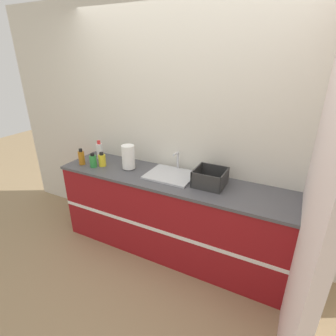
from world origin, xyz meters
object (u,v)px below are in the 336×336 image
Objects in this scene: sink at (171,174)px; bottle_amber at (81,158)px; dish_rack at (210,179)px; bottle_green at (93,161)px; bottle_white_spray at (100,151)px; paper_towel_roll at (128,157)px; bottle_yellow at (102,160)px.

sink is 1.06m from bottle_amber.
bottle_green is at bearing -172.63° from dish_rack.
bottle_white_spray is (-1.41, 0.08, 0.04)m from dish_rack.
bottle_green is 0.73× the size of bottle_white_spray.
sink reaches higher than dish_rack.
paper_towel_roll is at bearing -12.31° from bottle_white_spray.
sink is 0.99m from bottle_white_spray.
bottle_yellow is 0.86× the size of bottle_amber.
bottle_green reaches higher than bottle_yellow.
dish_rack is at bearing 6.47° from bottle_amber.
paper_towel_roll is 1.68× the size of bottle_yellow.
bottle_amber is at bearing -163.77° from bottle_yellow.
bottle_green is 0.27m from bottle_white_spray.
bottle_white_spray is (-0.49, 0.11, -0.04)m from paper_towel_roll.
bottle_white_spray is at bearing 114.83° from bottle_green.
paper_towel_roll is 0.57m from bottle_amber.
paper_towel_roll is 1.45× the size of bottle_amber.
bottle_amber is (-0.06, -0.24, -0.02)m from bottle_white_spray.
bottle_amber is (-0.55, -0.14, -0.05)m from paper_towel_roll.
dish_rack is 1.47m from bottle_amber.
bottle_white_spray is 0.25m from bottle_amber.
bottle_yellow is at bearing -175.49° from dish_rack.
paper_towel_roll is 0.41m from bottle_green.
paper_towel_roll is 1.21× the size of bottle_white_spray.
bottle_amber is at bearing -173.53° from dish_rack.
dish_rack is at bearing -1.78° from sink.
bottle_white_spray reaches higher than bottle_amber.
dish_rack is 1.56× the size of bottle_amber.
sink is 1.79× the size of paper_towel_roll.
bottle_yellow is at bearing 46.41° from bottle_green.
paper_towel_roll is 1.66× the size of bottle_green.
dish_rack is at bearing -3.13° from bottle_white_spray.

